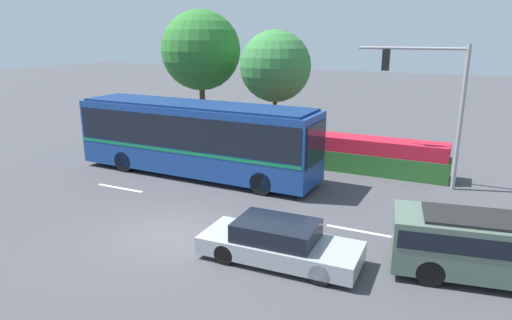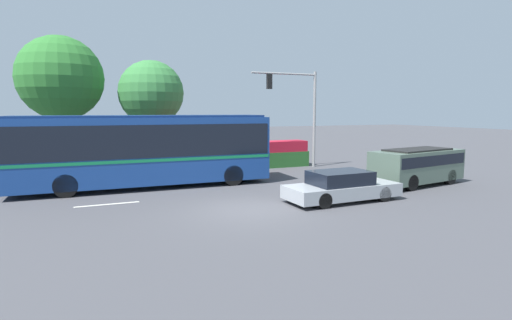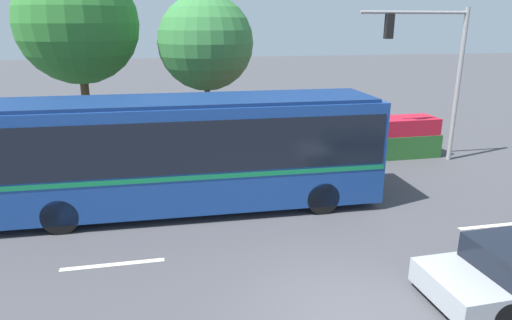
{
  "view_description": "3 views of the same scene",
  "coord_description": "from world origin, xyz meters",
  "px_view_note": "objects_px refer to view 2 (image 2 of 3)",
  "views": [
    {
      "loc": [
        8.68,
        -11.41,
        6.5
      ],
      "look_at": [
        0.38,
        5.95,
        1.13
      ],
      "focal_mm": 31.98,
      "sensor_mm": 36.0,
      "label": 1
    },
    {
      "loc": [
        -5.48,
        -13.5,
        3.64
      ],
      "look_at": [
        1.4,
        2.51,
        1.5
      ],
      "focal_mm": 28.37,
      "sensor_mm": 36.0,
      "label": 2
    },
    {
      "loc": [
        -3.3,
        -7.01,
        5.5
      ],
      "look_at": [
        -1.02,
        4.04,
        2.05
      ],
      "focal_mm": 31.41,
      "sensor_mm": 36.0,
      "label": 3
    }
  ],
  "objects_px": {
    "sedan_foreground": "(342,187)",
    "street_tree_left": "(60,78)",
    "street_tree_centre": "(151,93)",
    "suv_left_lane": "(417,164)",
    "city_bus": "(145,147)",
    "traffic_light_pole": "(300,104)"
  },
  "relations": [
    {
      "from": "street_tree_left",
      "to": "street_tree_centre",
      "type": "distance_m",
      "value": 5.1
    },
    {
      "from": "city_bus",
      "to": "sedan_foreground",
      "type": "height_order",
      "value": "city_bus"
    },
    {
      "from": "sedan_foreground",
      "to": "suv_left_lane",
      "type": "bearing_deg",
      "value": 14.1
    },
    {
      "from": "city_bus",
      "to": "street_tree_centre",
      "type": "relative_size",
      "value": 1.77
    },
    {
      "from": "traffic_light_pole",
      "to": "street_tree_left",
      "type": "height_order",
      "value": "street_tree_left"
    },
    {
      "from": "city_bus",
      "to": "suv_left_lane",
      "type": "bearing_deg",
      "value": -19.42
    },
    {
      "from": "sedan_foreground",
      "to": "street_tree_centre",
      "type": "relative_size",
      "value": 0.71
    },
    {
      "from": "sedan_foreground",
      "to": "suv_left_lane",
      "type": "xyz_separation_m",
      "value": [
        5.5,
        1.54,
        0.46
      ]
    },
    {
      "from": "sedan_foreground",
      "to": "traffic_light_pole",
      "type": "distance_m",
      "value": 10.32
    },
    {
      "from": "city_bus",
      "to": "street_tree_left",
      "type": "distance_m",
      "value": 8.31
    },
    {
      "from": "street_tree_centre",
      "to": "suv_left_lane",
      "type": "bearing_deg",
      "value": -44.68
    },
    {
      "from": "city_bus",
      "to": "suv_left_lane",
      "type": "distance_m",
      "value": 13.2
    },
    {
      "from": "suv_left_lane",
      "to": "street_tree_left",
      "type": "xyz_separation_m",
      "value": [
        -16.02,
        11.19,
        4.44
      ]
    },
    {
      "from": "sedan_foreground",
      "to": "street_tree_left",
      "type": "height_order",
      "value": "street_tree_left"
    },
    {
      "from": "traffic_light_pole",
      "to": "suv_left_lane",
      "type": "bearing_deg",
      "value": 106.59
    },
    {
      "from": "city_bus",
      "to": "sedan_foreground",
      "type": "bearing_deg",
      "value": -40.99
    },
    {
      "from": "suv_left_lane",
      "to": "street_tree_left",
      "type": "relative_size",
      "value": 0.67
    },
    {
      "from": "city_bus",
      "to": "suv_left_lane",
      "type": "xyz_separation_m",
      "value": [
        12.32,
        -4.64,
        -0.9
      ]
    },
    {
      "from": "street_tree_left",
      "to": "street_tree_centre",
      "type": "relative_size",
      "value": 1.18
    },
    {
      "from": "street_tree_left",
      "to": "street_tree_centre",
      "type": "height_order",
      "value": "street_tree_left"
    },
    {
      "from": "city_bus",
      "to": "sedan_foreground",
      "type": "relative_size",
      "value": 2.5
    },
    {
      "from": "street_tree_left",
      "to": "city_bus",
      "type": "bearing_deg",
      "value": -60.54
    }
  ]
}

